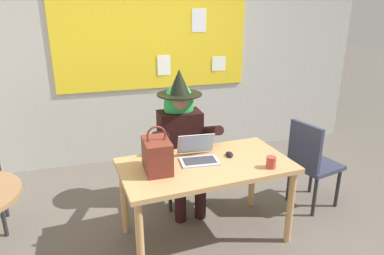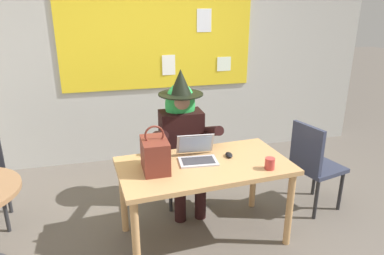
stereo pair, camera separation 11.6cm
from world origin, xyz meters
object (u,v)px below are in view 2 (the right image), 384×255
chair_at_desk (180,153)px  computer_mouse (229,155)px  coffee_mug (270,164)px  chair_extra_corner (313,162)px  person_costumed (182,132)px  laptop (197,154)px  handbag (155,155)px  desk_main (204,173)px

chair_at_desk → computer_mouse: size_ratio=8.75×
coffee_mug → chair_extra_corner: bearing=31.0°
person_costumed → computer_mouse: (0.29, -0.53, -0.05)m
chair_at_desk → laptop: 0.69m
computer_mouse → handbag: (-0.66, -0.10, 0.12)m
chair_at_desk → person_costumed: (0.00, -0.12, 0.28)m
laptop → handbag: handbag is taller
laptop → computer_mouse: size_ratio=3.31×
chair_at_desk → coffee_mug: bearing=25.2°
coffee_mug → computer_mouse: bearing=126.9°
computer_mouse → laptop: bearing=-177.1°
handbag → coffee_mug: 0.92m
laptop → coffee_mug: (0.52, -0.32, 0.00)m
computer_mouse → handbag: 0.68m
chair_at_desk → handbag: 0.90m
desk_main → handbag: handbag is taller
desk_main → computer_mouse: (0.25, 0.08, 0.10)m
person_costumed → laptop: bearing=0.9°
handbag → desk_main: bearing=1.9°
computer_mouse → chair_extra_corner: (0.92, 0.10, -0.23)m
desk_main → person_costumed: person_costumed is taller
chair_at_desk → laptop: size_ratio=2.65×
computer_mouse → coffee_mug: bearing=-47.3°
desk_main → laptop: size_ratio=4.28×
coffee_mug → handbag: bearing=166.5°
desk_main → chair_extra_corner: (1.17, 0.19, -0.12)m
computer_mouse → person_costumed: bearing=124.3°
computer_mouse → coffee_mug: coffee_mug is taller
coffee_mug → chair_extra_corner: (0.69, 0.41, -0.26)m
handbag → coffee_mug: (0.89, -0.21, -0.09)m
laptop → computer_mouse: laptop is taller
laptop → computer_mouse: (0.28, -0.01, -0.03)m
person_costumed → coffee_mug: (0.52, -0.84, -0.02)m
handbag → chair_extra_corner: handbag is taller
desk_main → coffee_mug: (0.48, -0.23, 0.13)m
chair_extra_corner → handbag: bearing=173.2°
person_costumed → chair_extra_corner: person_costumed is taller
computer_mouse → desk_main: bearing=-155.7°
computer_mouse → coffee_mug: (0.23, -0.31, 0.03)m
person_costumed → coffee_mug: bearing=32.1°
person_costumed → coffee_mug: person_costumed is taller
person_costumed → handbag: (-0.37, -0.63, 0.07)m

